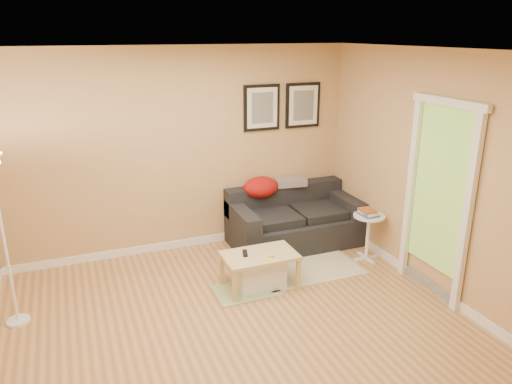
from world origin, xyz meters
TOP-DOWN VIEW (x-y plane):
  - floor at (0.00, 0.00)m, footprint 4.50×4.50m
  - ceiling at (0.00, 0.00)m, footprint 4.50×4.50m
  - wall_back at (0.00, 2.00)m, footprint 4.50×0.00m
  - wall_front at (0.00, -2.00)m, footprint 4.50×0.00m
  - wall_right at (2.25, 0.00)m, footprint 0.00×4.00m
  - baseboard_back at (0.00, 1.99)m, footprint 4.50×0.02m
  - baseboard_right at (2.24, 0.00)m, footprint 0.02×4.00m
  - sofa at (1.38, 1.53)m, footprint 1.70×0.90m
  - red_throw at (1.00, 1.79)m, footprint 0.48×0.36m
  - plaid_throw at (1.46, 1.85)m, footprint 0.45×0.32m
  - framed_print_left at (1.08, 1.98)m, footprint 0.50×0.04m
  - framed_print_right at (1.68, 1.98)m, footprint 0.50×0.04m
  - area_rug at (1.19, 0.83)m, footprint 1.25×0.85m
  - green_runner at (0.32, 0.58)m, footprint 0.70×0.50m
  - coffee_table at (0.50, 0.61)m, footprint 0.86×0.58m
  - remote_control at (0.35, 0.67)m, footprint 0.09×0.17m
  - tape_roll at (0.58, 0.49)m, footprint 0.07×0.07m
  - storage_bin at (0.50, 0.63)m, footprint 0.55×0.40m
  - side_table at (2.02, 0.76)m, footprint 0.39×0.39m
  - book_stack at (2.00, 0.77)m, footprint 0.19×0.25m
  - floor_lamp at (-2.00, 0.85)m, footprint 0.22×0.22m
  - doorway at (2.20, -0.15)m, footprint 0.12×1.01m

SIDE VIEW (x-z plane):
  - floor at x=0.00m, z-range 0.00..0.00m
  - area_rug at x=1.19m, z-range 0.00..0.01m
  - green_runner at x=0.32m, z-range 0.00..0.01m
  - baseboard_back at x=0.00m, z-range 0.00..0.10m
  - baseboard_right at x=2.24m, z-range 0.00..0.10m
  - storage_bin at x=0.50m, z-range 0.00..0.34m
  - coffee_table at x=0.50m, z-range 0.00..0.41m
  - side_table at x=2.02m, z-range 0.00..0.60m
  - sofa at x=1.38m, z-range 0.00..0.75m
  - remote_control at x=0.35m, z-range 0.41..0.43m
  - tape_roll at x=0.58m, z-range 0.41..0.44m
  - book_stack at x=2.00m, z-range 0.60..0.67m
  - red_throw at x=1.00m, z-range 0.63..0.91m
  - plaid_throw at x=1.46m, z-range 0.73..0.83m
  - floor_lamp at x=-2.00m, z-range -0.05..1.68m
  - doorway at x=2.20m, z-range -0.04..2.09m
  - wall_back at x=0.00m, z-range -0.95..3.55m
  - wall_front at x=0.00m, z-range -0.95..3.55m
  - wall_right at x=2.25m, z-range -0.70..3.30m
  - framed_print_left at x=1.08m, z-range 1.50..2.10m
  - framed_print_right at x=1.68m, z-range 1.50..2.10m
  - ceiling at x=0.00m, z-range 2.60..2.60m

